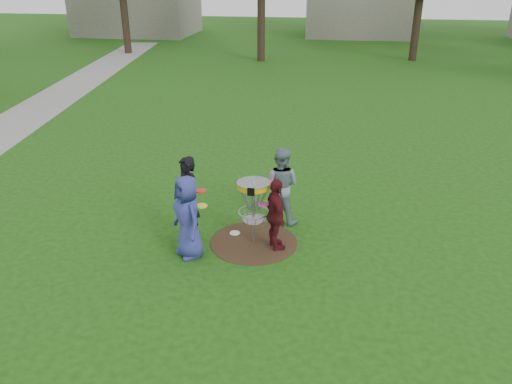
# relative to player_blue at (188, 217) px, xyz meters

# --- Properties ---
(ground) EXTENTS (100.00, 100.00, 0.00)m
(ground) POSITION_rel_player_blue_xyz_m (1.16, 0.67, -0.83)
(ground) COLOR #19470F
(ground) RESTS_ON ground
(dirt_patch) EXTENTS (1.80, 1.80, 0.01)m
(dirt_patch) POSITION_rel_player_blue_xyz_m (1.16, 0.67, -0.83)
(dirt_patch) COLOR #47331E
(dirt_patch) RESTS_ON ground
(concrete_path) EXTENTS (7.75, 39.92, 0.02)m
(concrete_path) POSITION_rel_player_blue_xyz_m (-8.84, 8.67, -0.82)
(concrete_path) COLOR #9E9E99
(concrete_path) RESTS_ON ground
(player_blue) EXTENTS (0.93, 0.96, 1.66)m
(player_blue) POSITION_rel_player_blue_xyz_m (0.00, 0.00, 0.00)
(player_blue) COLOR navy
(player_blue) RESTS_ON ground
(player_black) EXTENTS (0.76, 0.77, 1.78)m
(player_black) POSITION_rel_player_blue_xyz_m (-0.18, 0.65, 0.06)
(player_black) COLOR black
(player_black) RESTS_ON ground
(player_grey) EXTENTS (0.96, 0.82, 1.71)m
(player_grey) POSITION_rel_player_blue_xyz_m (1.58, 1.71, 0.03)
(player_grey) COLOR slate
(player_grey) RESTS_ON ground
(player_maroon) EXTENTS (0.69, 0.94, 1.48)m
(player_maroon) POSITION_rel_player_blue_xyz_m (1.62, 0.52, -0.09)
(player_maroon) COLOR #551319
(player_maroon) RESTS_ON ground
(disc_on_grass) EXTENTS (0.22, 0.22, 0.02)m
(disc_on_grass) POSITION_rel_player_blue_xyz_m (0.71, 0.97, -0.82)
(disc_on_grass) COLOR silver
(disc_on_grass) RESTS_ON ground
(disc_golf_basket) EXTENTS (0.66, 0.67, 1.38)m
(disc_golf_basket) POSITION_rel_player_blue_xyz_m (1.16, 0.67, 0.19)
(disc_golf_basket) COLOR #9EA0A5
(disc_golf_basket) RESTS_ON ground
(held_discs) EXTENTS (1.60, 1.53, 0.20)m
(held_discs) POSITION_rel_player_blue_xyz_m (0.79, 0.71, 0.19)
(held_discs) COLOR yellow
(held_discs) RESTS_ON ground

